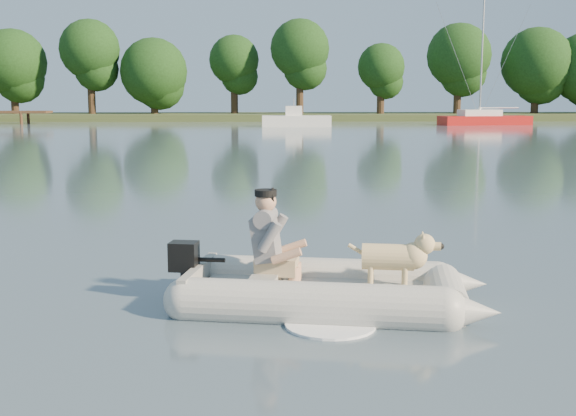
{
  "coord_description": "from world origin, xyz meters",
  "views": [
    {
      "loc": [
        0.12,
        -7.4,
        2.13
      ],
      "look_at": [
        0.45,
        1.58,
        0.75
      ],
      "focal_mm": 45.0,
      "sensor_mm": 36.0,
      "label": 1
    }
  ],
  "objects_px": {
    "motorboat": "(296,113)",
    "sailboat": "(484,119)",
    "dog": "(388,262)",
    "man": "(268,235)",
    "dinghy": "(329,255)"
  },
  "relations": [
    {
      "from": "dinghy",
      "to": "dog",
      "type": "bearing_deg",
      "value": 4.57
    },
    {
      "from": "dinghy",
      "to": "motorboat",
      "type": "height_order",
      "value": "motorboat"
    },
    {
      "from": "man",
      "to": "motorboat",
      "type": "height_order",
      "value": "motorboat"
    },
    {
      "from": "dinghy",
      "to": "man",
      "type": "distance_m",
      "value": 0.67
    },
    {
      "from": "man",
      "to": "sailboat",
      "type": "distance_m",
      "value": 51.25
    },
    {
      "from": "dinghy",
      "to": "sailboat",
      "type": "bearing_deg",
      "value": 81.23
    },
    {
      "from": "dog",
      "to": "motorboat",
      "type": "relative_size",
      "value": 0.17
    },
    {
      "from": "man",
      "to": "dog",
      "type": "xyz_separation_m",
      "value": [
        1.22,
        -0.22,
        -0.24
      ]
    },
    {
      "from": "dinghy",
      "to": "motorboat",
      "type": "xyz_separation_m",
      "value": [
        1.88,
        45.84,
        0.46
      ]
    },
    {
      "from": "sailboat",
      "to": "dog",
      "type": "bearing_deg",
      "value": -116.82
    },
    {
      "from": "sailboat",
      "to": "dinghy",
      "type": "bearing_deg",
      "value": -117.47
    },
    {
      "from": "dog",
      "to": "motorboat",
      "type": "bearing_deg",
      "value": 98.49
    },
    {
      "from": "motorboat",
      "to": "sailboat",
      "type": "xyz_separation_m",
      "value": [
        14.67,
        2.6,
        -0.58
      ]
    },
    {
      "from": "motorboat",
      "to": "sailboat",
      "type": "bearing_deg",
      "value": 10.74
    },
    {
      "from": "dog",
      "to": "motorboat",
      "type": "distance_m",
      "value": 45.92
    }
  ]
}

